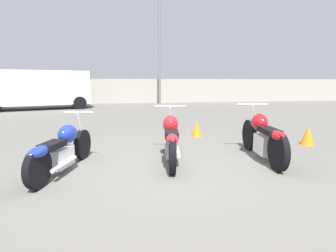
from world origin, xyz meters
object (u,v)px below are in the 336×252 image
Objects in this scene: light_pole_left at (159,27)px; traffic_cone_far at (197,129)px; traffic_cone_near at (308,135)px; motorcycle_slot_2 at (263,136)px; motorcycle_slot_1 at (171,138)px; motorcycle_slot_0 at (62,149)px; parked_van at (37,88)px.

light_pole_left is 20.96× the size of traffic_cone_far.
motorcycle_slot_2 is at bearing -151.37° from traffic_cone_near.
motorcycle_slot_1 is (-1.55, -13.35, -4.71)m from light_pole_left.
motorcycle_slot_0 is at bearing -140.05° from traffic_cone_far.
traffic_cone_far is at bearing -92.24° from light_pole_left.
motorcycle_slot_2 reaches higher than traffic_cone_far.
motorcycle_slot_2 is at bearing 17.67° from parked_van.
parked_van is 13.45m from traffic_cone_near.
light_pole_left is at bearing 87.76° from traffic_cone_far.
light_pole_left is at bearing 91.35° from motorcycle_slot_1.
motorcycle_slot_2 is 1.93m from traffic_cone_near.
light_pole_left is 14.24m from motorcycle_slot_1.
motorcycle_slot_0 reaches higher than traffic_cone_near.
motorcycle_slot_1 is 12.04m from parked_van.
light_pole_left is 13.69m from traffic_cone_near.
motorcycle_slot_0 is 1.93m from motorcycle_slot_1.
parked_van is at bearing -159.17° from light_pole_left.
motorcycle_slot_1 is at bearing -117.18° from traffic_cone_far.
light_pole_left is 8.59m from parked_van.
traffic_cone_near reaches higher than traffic_cone_far.
motorcycle_slot_2 is at bearing 1.62° from motorcycle_slot_1.
motorcycle_slot_0 reaches higher than traffic_cone_far.
traffic_cone_near is (3.46, 0.72, -0.20)m from motorcycle_slot_1.
motorcycle_slot_1 is 1.79m from motorcycle_slot_2.
traffic_cone_near is 2.76m from traffic_cone_far.
light_pole_left reaches higher than motorcycle_slot_1.
traffic_cone_far is at bearing 148.45° from traffic_cone_near.
traffic_cone_far is (1.11, 2.17, -0.22)m from motorcycle_slot_1.
parked_van reaches higher than motorcycle_slot_1.
motorcycle_slot_0 is 5.47m from traffic_cone_near.
motorcycle_slot_2 is (1.77, -0.20, 0.02)m from motorcycle_slot_1.
light_pole_left is 4.22× the size of motorcycle_slot_2.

